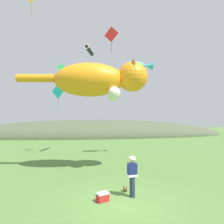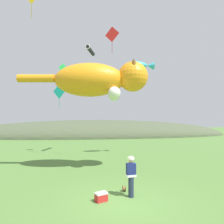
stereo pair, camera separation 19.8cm
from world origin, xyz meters
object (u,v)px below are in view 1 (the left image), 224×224
Objects in this scene: kite_tube_streamer at (89,50)px; kite_diamond_green at (62,68)px; kite_giant_cat at (99,80)px; festival_attendant at (132,175)px; kite_fish_windsock at (139,65)px; kite_diamond_red at (111,34)px; kite_spool at (125,188)px; picnic_cooler at (103,197)px; kite_diamond_teal at (58,91)px.

kite_tube_streamer reaches higher than kite_diamond_green.
festival_attendant is at bearing -76.05° from kite_giant_cat.
kite_fish_windsock is 3.85m from kite_diamond_red.
kite_diamond_red reaches higher than festival_attendant.
festival_attendant is 13.64m from kite_tube_streamer.
picnic_cooler reaches higher than kite_spool.
kite_tube_streamer is 1.19× the size of kite_diamond_green.
kite_tube_streamer is (-1.53, 9.47, 9.75)m from kite_spool.
kite_diamond_green reaches higher than kite_spool.
kite_spool is at bearing -65.16° from kite_diamond_teal.
kite_diamond_red reaches higher than kite_diamond_teal.
kite_diamond_red reaches higher than picnic_cooler.
festival_attendant is 1.57m from picnic_cooler.
kite_spool is at bearing 40.54° from picnic_cooler.
kite_spool is 0.46× the size of picnic_cooler.
kite_diamond_teal is 1.27× the size of kite_diamond_green.
kite_diamond_green is at bearing 166.66° from kite_fish_windsock.
picnic_cooler is 0.26× the size of kite_tube_streamer.
picnic_cooler is at bearing -91.78° from kite_giant_cat.
kite_fish_windsock is 7.85m from kite_diamond_teal.
kite_giant_cat is 7.17m from kite_diamond_green.
picnic_cooler is (-1.33, -0.28, -0.77)m from festival_attendant.
picnic_cooler is at bearing -74.88° from kite_diamond_green.
kite_diamond_red is 6.96m from kite_diamond_teal.
kite_spool is at bearing -109.69° from kite_fish_windsock.
kite_giant_cat is 3.73× the size of kite_diamond_teal.
kite_tube_streamer is 3.35m from kite_diamond_red.
kite_diamond_red is at bearing 88.18° from kite_spool.
kite_fish_windsock is 7.35m from kite_diamond_green.
kite_diamond_green is (-4.33, 10.79, 7.28)m from festival_attendant.
kite_diamond_teal is (-3.40, 5.45, -0.09)m from kite_giant_cat.
kite_diamond_red is (-2.79, -1.75, 1.99)m from kite_fish_windsock.
kite_tube_streamer is (-4.54, 1.08, 1.55)m from kite_fish_windsock.
festival_attendant is 12.05m from kite_fish_windsock.
kite_diamond_red is (0.03, 7.35, 9.37)m from festival_attendant.
festival_attendant is 7.05m from kite_giant_cat.
kite_spool is 0.15× the size of kite_diamond_green.
kite_fish_windsock is 1.42× the size of kite_diamond_green.
festival_attendant is 6.56× the size of kite_spool.
kite_diamond_teal is (-4.60, 2.84, -4.38)m from kite_diamond_red.
kite_diamond_teal is (-3.24, 10.47, 5.77)m from picnic_cooler.
kite_giant_cat is 5.16m from kite_diamond_red.
picnic_cooler is at bearing -100.11° from kite_diamond_red.
kite_spool is 0.11× the size of kite_diamond_teal.
kite_diamond_red reaches higher than kite_diamond_green.
kite_spool is 12.17m from kite_diamond_red.
kite_diamond_teal is (-4.58, 10.19, 4.99)m from festival_attendant.
festival_attendant is 1.09m from kite_spool.
kite_diamond_green is (-2.99, 11.08, 8.05)m from picnic_cooler.
kite_spool is 0.12× the size of kite_tube_streamer.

